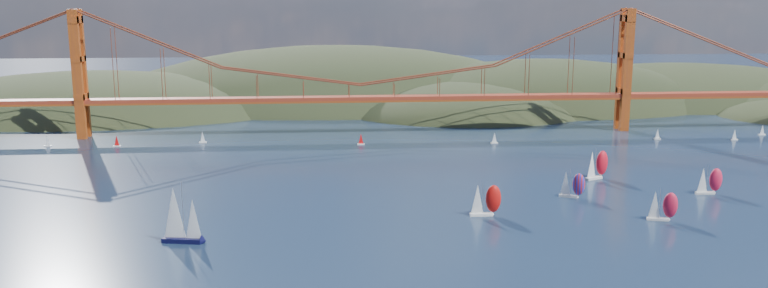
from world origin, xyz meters
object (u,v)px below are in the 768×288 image
Objects in this scene: sloop_navy at (180,216)px; racer_3 at (597,164)px; racer_1 at (662,205)px; racer_0 at (485,199)px; racer_2 at (709,180)px; racer_rwb at (572,184)px.

sloop_navy reaches higher than racer_3.
racer_0 is at bearing -176.10° from racer_1.
racer_3 reaches higher than racer_2.
racer_0 is at bearing -166.72° from racer_3.
racer_3 is at bearing 143.03° from racer_2.
racer_rwb is at bearing 137.62° from racer_1.
racer_1 is 0.85× the size of racer_3.
sloop_navy is 1.46× the size of racer_3.
racer_2 is at bearing 26.71° from racer_rwb.
racer_2 is 43.87m from racer_rwb.
sloop_navy is at bearing -137.13° from racer_rwb.
sloop_navy is 159.15m from racer_2.
racer_3 is at bearing 40.80° from racer_0.
racer_2 is 1.06× the size of racer_rwb.
racer_2 is 35.38m from racer_3.
racer_2 is at bearing 57.52° from racer_1.
racer_3 is (127.62, 55.37, -1.85)m from sloop_navy.
racer_3 is 27.25m from racer_rwb.
racer_1 is at bearing -30.00° from racer_rwb.
racer_rwb is at bearing 27.33° from sloop_navy.
racer_rwb is (-16.92, 25.35, -0.16)m from racer_1.
racer_rwb is at bearing -152.53° from racer_3.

